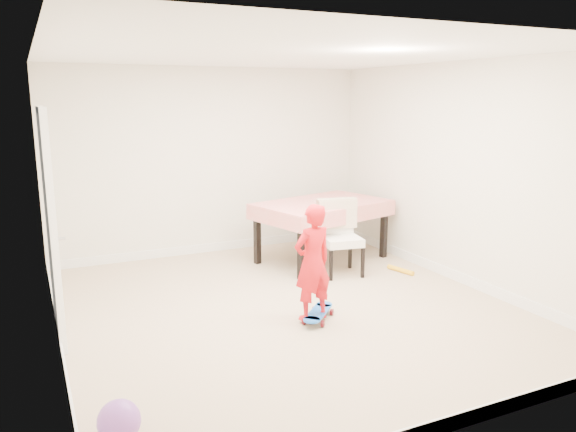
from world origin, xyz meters
name	(u,v)px	position (x,y,z in m)	size (l,w,h in m)	color
ground	(288,308)	(0.00, 0.00, 0.00)	(5.00, 5.00, 0.00)	tan
ceiling	(287,56)	(0.00, 0.00, 2.58)	(4.50, 5.00, 0.04)	white
wall_back	(212,162)	(0.00, 2.48, 1.30)	(4.50, 0.04, 2.60)	silver
wall_front	(458,243)	(0.00, -2.48, 1.30)	(4.50, 0.04, 2.60)	silver
wall_left	(49,204)	(-2.23, 0.00, 1.30)	(0.04, 5.00, 2.60)	silver
wall_right	(459,174)	(2.23, 0.00, 1.30)	(0.04, 5.00, 2.60)	silver
door	(51,229)	(-2.22, 0.30, 1.02)	(0.10, 0.94, 2.11)	white
baseboard_back	(214,247)	(0.00, 2.49, 0.06)	(4.50, 0.02, 0.12)	white
baseboard_front	(447,424)	(0.00, -2.49, 0.06)	(4.50, 0.02, 0.12)	white
baseboard_left	(60,341)	(-2.24, 0.00, 0.06)	(0.02, 5.00, 0.12)	white
baseboard_right	(453,275)	(2.24, 0.00, 0.06)	(0.02, 5.00, 0.12)	white
dining_table	(322,231)	(1.19, 1.42, 0.41)	(1.72, 1.08, 0.81)	red
dining_chair	(341,238)	(1.11, 0.77, 0.47)	(0.51, 0.59, 0.94)	white
skateboard	(318,315)	(0.14, -0.42, 0.04)	(0.60, 0.22, 0.09)	blue
child	(313,266)	(0.06, -0.44, 0.58)	(0.42, 0.28, 1.16)	red
balloon	(119,421)	(-1.98, -1.66, 0.14)	(0.28, 0.28, 0.28)	purple
foam_toy	(401,270)	(1.83, 0.51, 0.03)	(0.06, 0.06, 0.40)	yellow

